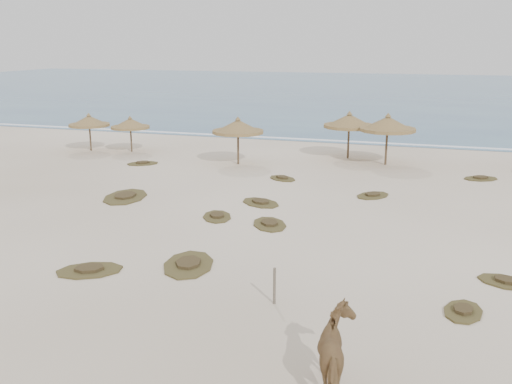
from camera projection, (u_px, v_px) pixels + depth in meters
ground at (241, 269)px, 18.85m from camera, size 160.00×160.00×0.00m
ocean at (397, 91)px, 88.09m from camera, size 200.00×100.00×0.01m
foam_line at (352, 142)px, 42.85m from camera, size 70.00×0.60×0.01m
palapa_0 at (89, 121)px, 38.92m from camera, size 3.55×3.55×2.60m
palapa_1 at (130, 124)px, 38.53m from camera, size 2.69×2.69×2.46m
palapa_2 at (238, 127)px, 34.45m from camera, size 3.85×3.85×2.94m
palapa_3 at (349, 122)px, 36.22m from camera, size 4.12×4.12×3.06m
palapa_4 at (388, 125)px, 34.28m from camera, size 4.28×4.28×3.17m
horse at (339, 354)px, 12.09m from camera, size 1.41×2.19×1.71m
fence_post_near at (274, 286)px, 16.19m from camera, size 0.10×0.10×1.10m
scrub_1 at (125, 196)px, 27.49m from camera, size 2.47×3.32×0.16m
scrub_2 at (217, 216)px, 24.36m from camera, size 1.86×2.19×0.16m
scrub_3 at (270, 224)px, 23.34m from camera, size 2.13×2.43×0.16m
scrub_4 at (507, 282)px, 17.71m from camera, size 2.00×1.58×0.16m
scrub_6 at (143, 163)px, 35.06m from camera, size 2.29×2.11×0.16m
scrub_7 at (373, 195)px, 27.72m from camera, size 2.07×2.25×0.16m
scrub_9 at (188, 264)px, 19.11m from camera, size 2.27×2.92×0.16m
scrub_10 at (481, 178)px, 31.18m from camera, size 2.25×1.97×0.16m
scrub_11 at (89, 270)px, 18.62m from camera, size 2.58×2.28×0.16m
scrub_12 at (463, 311)px, 15.77m from camera, size 1.31×1.75×0.16m
scrub_13 at (261, 202)px, 26.46m from camera, size 2.49×2.29×0.16m
scrub_14 at (282, 178)px, 31.19m from camera, size 2.04×1.90×0.16m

